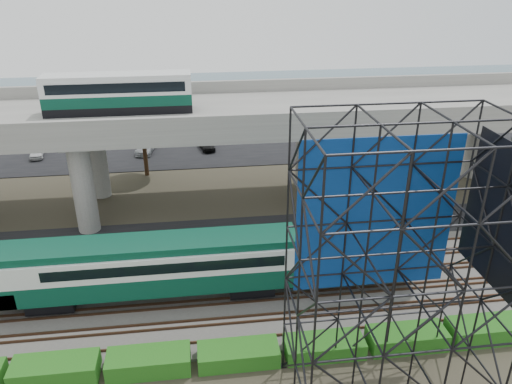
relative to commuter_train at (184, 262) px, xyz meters
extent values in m
plane|color=#474233|center=(1.91, -2.00, -2.88)|extent=(140.00, 140.00, 0.00)
cube|color=slate|center=(1.91, 0.00, -2.78)|extent=(90.00, 12.00, 0.20)
cube|color=black|center=(1.91, 8.50, -2.84)|extent=(90.00, 5.00, 0.08)
cube|color=black|center=(1.91, 32.00, -2.84)|extent=(90.00, 18.00, 0.08)
cube|color=#42606D|center=(1.91, 54.00, -2.87)|extent=(140.00, 40.00, 0.03)
cube|color=#472D1E|center=(1.91, -4.72, -2.60)|extent=(90.00, 0.08, 0.16)
cube|color=#472D1E|center=(1.91, -3.28, -2.60)|extent=(90.00, 0.08, 0.16)
cube|color=#472D1E|center=(1.91, -2.72, -2.60)|extent=(90.00, 0.08, 0.16)
cube|color=#472D1E|center=(1.91, -1.28, -2.60)|extent=(90.00, 0.08, 0.16)
cube|color=#472D1E|center=(1.91, -0.72, -2.60)|extent=(90.00, 0.08, 0.16)
cube|color=#472D1E|center=(1.91, 0.72, -2.60)|extent=(90.00, 0.08, 0.16)
cube|color=#472D1E|center=(1.91, 1.28, -2.60)|extent=(90.00, 0.08, 0.16)
cube|color=#472D1E|center=(1.91, 2.72, -2.60)|extent=(90.00, 0.08, 0.16)
cube|color=#472D1E|center=(1.91, 3.28, -2.60)|extent=(90.00, 0.08, 0.16)
cube|color=#472D1E|center=(1.91, 4.72, -2.60)|extent=(90.00, 0.08, 0.16)
cube|color=black|center=(-8.62, 0.00, -2.07)|extent=(3.00, 2.20, 0.90)
cube|color=black|center=(4.38, 0.00, -2.07)|extent=(3.00, 2.20, 0.90)
cube|color=#083D2C|center=(-2.12, 0.00, -0.92)|extent=(19.00, 3.00, 1.40)
cube|color=silver|center=(-2.12, 0.00, 0.53)|extent=(19.00, 3.00, 1.50)
cube|color=#083D2C|center=(-2.12, 0.00, 1.53)|extent=(19.00, 2.60, 0.50)
cube|color=black|center=(-1.12, 0.00, 0.58)|extent=(15.00, 3.06, 0.70)
cube|color=#083D2C|center=(-11.62, 0.00, -1.07)|extent=(2.60, 3.00, 1.10)
cube|color=#083D2C|center=(11.88, 0.00, 0.08)|extent=(8.00, 3.00, 3.40)
cube|color=#9E9B93|center=(1.91, 14.00, 5.72)|extent=(80.00, 12.00, 1.20)
cube|color=#9E9B93|center=(1.91, 8.25, 6.87)|extent=(80.00, 0.50, 1.10)
cube|color=#9E9B93|center=(1.91, 19.75, 6.87)|extent=(80.00, 0.50, 1.10)
cylinder|color=#9E9B93|center=(-8.09, 10.50, 1.12)|extent=(1.80, 1.80, 8.00)
cylinder|color=#9E9B93|center=(-8.09, 17.50, 1.12)|extent=(1.80, 1.80, 8.00)
cube|color=#9E9B93|center=(-8.09, 14.00, 4.82)|extent=(2.40, 9.00, 0.60)
cylinder|color=#9E9B93|center=(11.91, 10.50, 1.12)|extent=(1.80, 1.80, 8.00)
cylinder|color=#9E9B93|center=(11.91, 17.50, 1.12)|extent=(1.80, 1.80, 8.00)
cube|color=#9E9B93|center=(11.91, 14.00, 4.82)|extent=(2.40, 9.00, 0.60)
cylinder|color=#9E9B93|center=(29.91, 17.50, 1.12)|extent=(1.80, 1.80, 8.00)
cube|color=#9E9B93|center=(29.91, 14.00, 4.82)|extent=(2.40, 9.00, 0.60)
cube|color=black|center=(-4.91, 14.00, 6.67)|extent=(12.00, 2.50, 0.70)
cube|color=#083D2C|center=(-4.91, 14.00, 7.47)|extent=(12.00, 2.50, 0.90)
cube|color=silver|center=(-4.91, 14.00, 8.57)|extent=(12.00, 2.50, 1.30)
cube|color=black|center=(-4.91, 14.00, 8.62)|extent=(11.00, 2.56, 0.80)
cube|color=silver|center=(-4.91, 14.00, 9.37)|extent=(12.00, 2.40, 0.30)
cube|color=navy|center=(9.86, -6.95, 6.42)|extent=(8.10, 0.08, 8.25)
cube|color=black|center=(14.41, -10.00, 7.62)|extent=(0.06, 5.40, 6.75)
cube|color=#155613|center=(-7.09, -6.30, -2.28)|extent=(4.60, 1.80, 1.20)
cube|color=#155613|center=(-2.09, -6.30, -2.31)|extent=(4.60, 1.80, 1.15)
cube|color=#155613|center=(2.91, -6.30, -2.37)|extent=(4.60, 1.80, 1.03)
cube|color=#155613|center=(7.91, -6.30, -2.38)|extent=(4.60, 1.80, 1.01)
cube|color=#155613|center=(12.91, -6.30, -2.32)|extent=(4.60, 1.80, 1.12)
cube|color=#155613|center=(17.91, -6.30, -2.28)|extent=(4.60, 1.80, 1.20)
cylinder|color=#382314|center=(15.91, 10.50, -0.48)|extent=(0.44, 0.44, 4.80)
ellipsoid|color=#155613|center=(15.91, 10.50, 2.72)|extent=(4.94, 4.94, 4.18)
cylinder|color=#382314|center=(-4.09, 22.00, -0.48)|extent=(0.44, 0.44, 4.80)
ellipsoid|color=#155613|center=(-4.09, 22.00, 2.72)|extent=(4.94, 4.94, 4.18)
imported|color=silver|center=(-17.06, 29.00, -2.19)|extent=(2.04, 3.76, 1.21)
imported|color=#9D9EA4|center=(-12.37, 34.00, -2.16)|extent=(1.84, 4.06, 1.29)
imported|color=#9A9DA1|center=(-4.64, 29.00, -2.15)|extent=(2.49, 4.75, 1.31)
imported|color=silver|center=(0.45, 34.00, -2.19)|extent=(3.08, 4.79, 1.23)
imported|color=black|center=(2.51, 29.00, -2.17)|extent=(2.27, 3.93, 1.26)
imported|color=#A0A4A8|center=(9.45, 34.00, -2.19)|extent=(1.53, 3.79, 1.22)
imported|color=silver|center=(15.52, 29.00, -2.16)|extent=(2.89, 4.75, 1.29)
imported|color=#ACAEB4|center=(16.92, 34.00, -2.14)|extent=(2.47, 4.87, 1.32)
camera|label=1|loc=(1.09, -27.96, 18.00)|focal=35.00mm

